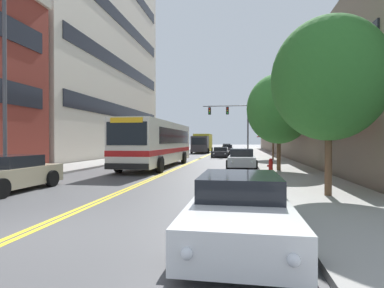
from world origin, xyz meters
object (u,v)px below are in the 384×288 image
(car_white_parked_right_foreground, at_px, (240,207))
(car_dark_grey_moving_lead, at_px, (228,149))
(street_lamp_left_near, at_px, (12,69))
(traffic_signal_mast, at_px, (232,118))
(city_bus, at_px, (158,142))
(street_tree_right_mid, at_px, (279,109))
(street_tree_right_far, at_px, (273,119))
(street_tree_right_near, at_px, (329,79))
(car_champagne_moving_second, at_px, (227,147))
(car_charcoal_moving_third, at_px, (221,152))
(car_red_parked_left_mid, at_px, (175,151))
(car_silver_parked_right_mid, at_px, (242,159))
(box_truck, at_px, (202,143))
(fire_hydrant, at_px, (271,166))
(car_beige_parked_left_far, at_px, (7,174))

(car_white_parked_right_foreground, relative_size, car_dark_grey_moving_lead, 1.15)
(street_lamp_left_near, bearing_deg, traffic_signal_mast, 72.54)
(city_bus, height_order, street_tree_right_mid, street_tree_right_mid)
(traffic_signal_mast, distance_m, street_tree_right_far, 8.75)
(car_white_parked_right_foreground, xyz_separation_m, street_tree_right_near, (2.78, 4.10, 3.28))
(car_champagne_moving_second, bearing_deg, car_charcoal_moving_third, -88.75)
(car_white_parked_right_foreground, xyz_separation_m, car_dark_grey_moving_lead, (-2.07, 41.86, 0.04))
(car_red_parked_left_mid, distance_m, street_tree_right_near, 30.71)
(car_champagne_moving_second, bearing_deg, car_silver_parked_right_mid, -85.90)
(car_charcoal_moving_third, height_order, street_lamp_left_near, street_lamp_left_near)
(car_dark_grey_moving_lead, distance_m, street_tree_right_mid, 29.89)
(car_red_parked_left_mid, distance_m, street_lamp_left_near, 27.83)
(city_bus, bearing_deg, car_silver_parked_right_mid, 3.25)
(box_truck, height_order, street_lamp_left_near, street_lamp_left_near)
(box_truck, bearing_deg, street_lamp_left_near, -95.09)
(car_white_parked_right_foreground, height_order, car_dark_grey_moving_lead, car_dark_grey_moving_lead)
(car_dark_grey_moving_lead, distance_m, box_truck, 4.15)
(city_bus, bearing_deg, car_charcoal_moving_third, 75.57)
(car_silver_parked_right_mid, distance_m, fire_hydrant, 5.23)
(street_tree_right_mid, height_order, fire_hydrant, street_tree_right_mid)
(traffic_signal_mast, bearing_deg, car_dark_grey_moving_lead, 95.72)
(car_charcoal_moving_third, bearing_deg, street_tree_right_far, -46.95)
(car_beige_parked_left_far, relative_size, car_charcoal_moving_third, 0.93)
(car_dark_grey_moving_lead, xyz_separation_m, street_tree_right_near, (4.85, -37.76, 3.24))
(car_beige_parked_left_far, height_order, street_tree_right_mid, street_tree_right_mid)
(car_charcoal_moving_third, height_order, traffic_signal_mast, traffic_signal_mast)
(street_lamp_left_near, bearing_deg, box_truck, 84.91)
(car_beige_parked_left_far, relative_size, fire_hydrant, 5.50)
(car_red_parked_left_mid, distance_m, car_silver_parked_right_mid, 18.97)
(car_silver_parked_right_mid, relative_size, street_tree_right_far, 0.80)
(city_bus, xyz_separation_m, fire_hydrant, (7.57, -4.65, -1.26))
(car_beige_parked_left_far, xyz_separation_m, car_silver_parked_right_mid, (8.70, 11.70, -0.02))
(car_red_parked_left_mid, distance_m, car_white_parked_right_foreground, 33.57)
(car_dark_grey_moving_lead, relative_size, street_tree_right_near, 0.75)
(car_red_parked_left_mid, height_order, box_truck, box_truck)
(box_truck, height_order, street_tree_right_near, street_tree_right_near)
(car_dark_grey_moving_lead, bearing_deg, box_truck, -172.04)
(car_red_parked_left_mid, xyz_separation_m, car_silver_parked_right_mid, (8.66, -16.87, -0.01))
(car_red_parked_left_mid, bearing_deg, box_truck, 74.13)
(car_dark_grey_moving_lead, relative_size, street_lamp_left_near, 0.52)
(car_red_parked_left_mid, distance_m, box_truck, 9.25)
(car_dark_grey_moving_lead, bearing_deg, traffic_signal_mast, -84.28)
(street_tree_right_far, bearing_deg, street_lamp_left_near, -123.55)
(car_dark_grey_moving_lead, distance_m, street_tree_right_near, 38.21)
(car_charcoal_moving_third, height_order, street_tree_right_near, street_tree_right_near)
(car_dark_grey_moving_lead, bearing_deg, street_tree_right_near, -82.68)
(car_beige_parked_left_far, relative_size, traffic_signal_mast, 0.67)
(box_truck, bearing_deg, car_charcoal_moving_third, -72.49)
(car_dark_grey_moving_lead, relative_size, fire_hydrant, 5.26)
(city_bus, distance_m, street_tree_right_far, 12.52)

